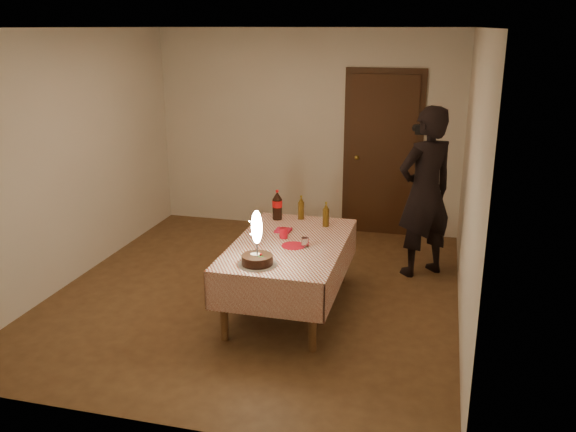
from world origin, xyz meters
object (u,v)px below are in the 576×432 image
(clear_cup, at_px, (305,242))
(photographer, at_px, (425,192))
(red_plate, at_px, (294,246))
(amber_bottle_left, at_px, (301,208))
(cola_bottle, at_px, (277,205))
(amber_bottle_right, at_px, (326,215))
(birthday_cake, at_px, (257,251))
(dining_table, at_px, (289,252))
(red_cup, at_px, (284,233))

(clear_cup, xyz_separation_m, photographer, (1.01, 1.30, 0.20))
(red_plate, height_order, amber_bottle_left, amber_bottle_left)
(cola_bottle, distance_m, amber_bottle_left, 0.25)
(amber_bottle_right, bearing_deg, cola_bottle, 169.00)
(amber_bottle_right, height_order, photographer, photographer)
(birthday_cake, bearing_deg, dining_table, 78.29)
(amber_bottle_left, bearing_deg, red_cup, -92.15)
(birthday_cake, xyz_separation_m, amber_bottle_left, (0.07, 1.34, -0.00))
(amber_bottle_left, relative_size, photographer, 0.14)
(red_plate, distance_m, red_cup, 0.25)
(red_plate, bearing_deg, amber_bottle_right, 74.78)
(birthday_cake, relative_size, red_plate, 2.19)
(red_plate, height_order, amber_bottle_right, amber_bottle_right)
(dining_table, relative_size, red_cup, 17.20)
(dining_table, height_order, amber_bottle_right, amber_bottle_right)
(dining_table, height_order, clear_cup, clear_cup)
(red_plate, distance_m, amber_bottle_left, 0.84)
(red_cup, height_order, photographer, photographer)
(cola_bottle, distance_m, amber_bottle_right, 0.55)
(birthday_cake, height_order, red_cup, birthday_cake)
(amber_bottle_left, height_order, amber_bottle_right, same)
(birthday_cake, relative_size, clear_cup, 5.34)
(clear_cup, height_order, photographer, photographer)
(red_plate, relative_size, amber_bottle_left, 0.86)
(birthday_cake, distance_m, red_cup, 0.72)
(amber_bottle_left, bearing_deg, cola_bottle, -163.38)
(red_plate, height_order, cola_bottle, cola_bottle)
(cola_bottle, height_order, amber_bottle_left, cola_bottle)
(clear_cup, bearing_deg, amber_bottle_left, 105.80)
(amber_bottle_right, bearing_deg, birthday_cake, -107.31)
(red_plate, xyz_separation_m, amber_bottle_left, (-0.12, 0.82, 0.11))
(cola_bottle, bearing_deg, clear_cup, -57.82)
(dining_table, bearing_deg, amber_bottle_right, 66.97)
(red_plate, distance_m, cola_bottle, 0.85)
(red_cup, relative_size, photographer, 0.05)
(clear_cup, relative_size, photographer, 0.05)
(red_plate, xyz_separation_m, clear_cup, (0.11, 0.00, 0.04))
(photographer, bearing_deg, amber_bottle_left, -158.89)
(amber_bottle_right, bearing_deg, clear_cup, -95.94)
(birthday_cake, xyz_separation_m, red_cup, (0.04, 0.71, -0.07))
(dining_table, height_order, cola_bottle, cola_bottle)
(birthday_cake, bearing_deg, amber_bottle_left, 87.23)
(dining_table, bearing_deg, amber_bottle_left, 94.74)
(birthday_cake, distance_m, amber_bottle_left, 1.34)
(red_cup, height_order, amber_bottle_left, amber_bottle_left)
(red_cup, bearing_deg, amber_bottle_right, 54.52)
(amber_bottle_left, bearing_deg, birthday_cake, -92.77)
(red_plate, xyz_separation_m, amber_bottle_right, (0.18, 0.65, 0.11))
(red_cup, relative_size, clear_cup, 1.11)
(dining_table, xyz_separation_m, red_plate, (0.06, -0.09, 0.10))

